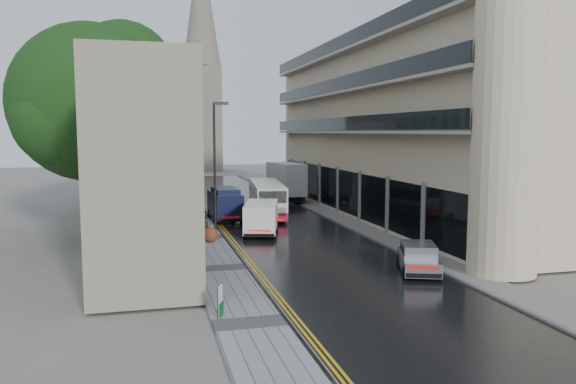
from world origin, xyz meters
name	(u,v)px	position (x,y,z in m)	size (l,w,h in m)	color
ground	(437,337)	(0.00, 0.00, 0.00)	(200.00, 200.00, 0.00)	slate
road	(266,217)	(0.00, 27.50, 0.01)	(9.00, 85.00, 0.02)	black
left_sidewalk	(193,219)	(-5.85, 27.50, 0.06)	(2.70, 85.00, 0.12)	gray
right_sidewalk	(329,214)	(5.40, 27.50, 0.06)	(1.80, 85.00, 0.12)	slate
old_shop_row	(144,142)	(-9.45, 30.00, 6.00)	(4.50, 56.00, 12.00)	gray
modern_block	(393,130)	(10.30, 26.00, 7.00)	(8.00, 40.00, 14.00)	beige
church_spire	(202,54)	(0.50, 82.00, 20.00)	(6.40, 6.40, 40.00)	slate
tree_near	(92,130)	(-12.50, 20.00, 6.95)	(10.56, 10.56, 13.89)	black
tree_far	(110,139)	(-12.20, 33.00, 6.23)	(9.24, 9.24, 12.46)	black
cream_bus	(256,203)	(-1.17, 25.53, 1.38)	(2.27, 10.00, 2.73)	beige
white_lorry	(280,184)	(2.93, 34.79, 1.94)	(2.19, 7.31, 3.84)	silver
silver_hatchback	(405,264)	(2.25, 7.01, 0.75)	(1.69, 3.87, 1.45)	#B0B0B5
white_van	(245,222)	(-3.26, 18.72, 1.11)	(2.06, 4.80, 2.17)	white
navy_van	(217,206)	(-4.30, 25.00, 1.32)	(2.04, 5.09, 2.60)	black
pedestrian	(204,228)	(-5.93, 17.86, 0.97)	(0.62, 0.40, 1.69)	black
lamp_post_near	(215,171)	(-5.17, 18.54, 4.39)	(0.96, 0.21, 8.54)	black
lamp_post_far	(195,165)	(-4.98, 35.35, 3.80)	(0.83, 0.18, 7.36)	black
estate_sign	(220,301)	(-6.84, 3.50, 0.69)	(0.08, 0.68, 1.14)	silver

